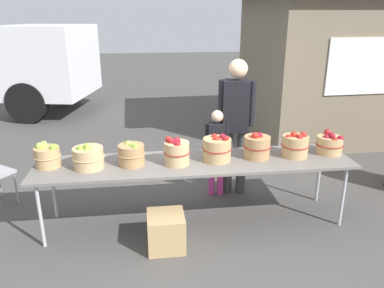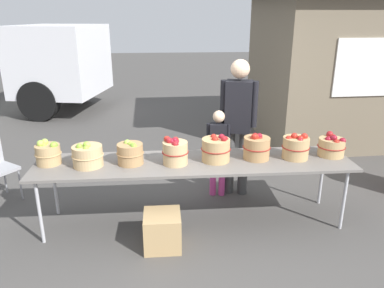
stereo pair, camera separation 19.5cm
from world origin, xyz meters
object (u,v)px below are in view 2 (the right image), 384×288
apple_basket_red_1 (216,149)px  vendor_adult (238,118)px  market_table (194,164)px  apple_basket_green_1 (88,155)px  apple_basket_red_2 (257,147)px  apple_basket_red_3 (296,147)px  child_customer (218,147)px  produce_crate (162,230)px  apple_basket_green_0 (48,153)px  apple_basket_red_4 (332,146)px  apple_basket_red_0 (175,152)px  apple_basket_green_2 (130,153)px

apple_basket_red_1 → vendor_adult: size_ratio=0.19×
market_table → apple_basket_green_1: (-1.14, -0.03, 0.15)m
apple_basket_red_2 → apple_basket_red_3: size_ratio=1.01×
apple_basket_red_1 → child_customer: 0.68m
vendor_adult → produce_crate: (-0.99, -1.16, -0.86)m
apple_basket_green_0 → child_customer: bearing=16.6°
apple_basket_red_4 → vendor_adult: (-0.96, 0.63, 0.18)m
apple_basket_red_0 → produce_crate: bearing=-110.1°
child_customer → apple_basket_green_1: bearing=33.6°
apple_basket_green_1 → apple_basket_red_1: bearing=1.6°
apple_basket_red_1 → produce_crate: (-0.61, -0.48, -0.70)m
apple_basket_green_2 → apple_basket_red_0: 0.48m
apple_basket_red_3 → apple_basket_red_4: bearing=5.6°
apple_basket_green_1 → apple_basket_red_1: (1.39, 0.04, 0.02)m
vendor_adult → apple_basket_green_1: bearing=38.4°
apple_basket_green_2 → vendor_adult: 1.49m
apple_basket_green_2 → apple_basket_red_0: apple_basket_red_0 is taller
apple_basket_green_2 → apple_basket_red_3: (1.84, 0.01, 0.01)m
apple_basket_red_2 → market_table: bearing=-177.3°
apple_basket_green_0 → apple_basket_red_4: apple_basket_green_0 is taller
apple_basket_red_3 → apple_basket_green_0: bearing=178.8°
apple_basket_red_0 → child_customer: bearing=50.0°
apple_basket_green_2 → child_customer: size_ratio=0.26×
market_table → apple_basket_red_2: size_ratio=11.18×
apple_basket_green_0 → apple_basket_green_2: 0.89m
vendor_adult → child_customer: size_ratio=1.53×
market_table → apple_basket_green_0: 1.59m
apple_basket_red_2 → vendor_adult: bearing=97.2°
apple_basket_red_0 → apple_basket_green_0: bearing=175.4°
apple_basket_green_0 → apple_basket_red_0: (1.37, -0.11, 0.02)m
vendor_adult → child_customer: 0.45m
apple_basket_green_0 → apple_basket_green_2: (0.88, -0.06, -0.00)m
apple_basket_green_0 → apple_basket_red_3: 2.73m
apple_basket_green_2 → child_customer: (1.06, 0.64, -0.19)m
market_table → apple_basket_red_3: size_ratio=11.25×
apple_basket_green_2 → produce_crate: apple_basket_green_2 is taller
apple_basket_green_0 → produce_crate: size_ratio=0.75×
apple_basket_green_2 → vendor_adult: vendor_adult is taller
apple_basket_red_0 → produce_crate: 0.84m
apple_basket_red_2 → vendor_adult: (-0.08, 0.65, 0.16)m
apple_basket_red_0 → apple_basket_red_3: bearing=2.3°
market_table → apple_basket_green_2: bearing=179.9°
apple_basket_green_1 → vendor_adult: vendor_adult is taller
market_table → apple_basket_green_1: apple_basket_green_1 is taller
apple_basket_green_0 → child_customer: (1.94, 0.58, -0.19)m
apple_basket_red_0 → apple_basket_red_4: 1.80m
apple_basket_red_0 → apple_basket_red_1: (0.46, 0.05, -0.01)m
child_customer → produce_crate: bearing=66.2°
apple_basket_green_2 → apple_basket_green_1: bearing=-176.1°
apple_basket_red_4 → produce_crate: 2.13m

